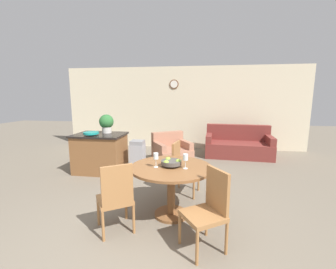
{
  "coord_description": "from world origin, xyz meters",
  "views": [
    {
      "loc": [
        0.69,
        -2.26,
        1.76
      ],
      "look_at": [
        -0.01,
        2.29,
        0.96
      ],
      "focal_mm": 24.0,
      "sensor_mm": 36.0,
      "label": 1
    }
  ],
  "objects": [
    {
      "name": "wine_glass_left",
      "position": [
        0.06,
        0.73,
        0.91
      ],
      "size": [
        0.07,
        0.07,
        0.21
      ],
      "color": "silver",
      "rests_on": "dining_table"
    },
    {
      "name": "trash_bin",
      "position": [
        -0.76,
        2.58,
        0.37
      ],
      "size": [
        0.31,
        0.3,
        0.75
      ],
      "color": "#9E9EA3",
      "rests_on": "ground_plane"
    },
    {
      "name": "fruit_bowl",
      "position": [
        0.27,
        0.8,
        0.82
      ],
      "size": [
        0.29,
        0.29,
        0.11
      ],
      "color": "#4C4742",
      "rests_on": "dining_table"
    },
    {
      "name": "dining_chair_near_right",
      "position": [
        0.79,
        0.17,
        0.51
      ],
      "size": [
        0.58,
        0.58,
        0.94
      ],
      "rotation": [
        0.0,
        0.0,
        8.45
      ],
      "color": "#9E6B3D",
      "rests_on": "ground_plane"
    },
    {
      "name": "potted_plant",
      "position": [
        -1.53,
        2.69,
        1.13
      ],
      "size": [
        0.33,
        0.33,
        0.43
      ],
      "color": "beige",
      "rests_on": "kitchen_island"
    },
    {
      "name": "couch",
      "position": [
        1.75,
        4.42,
        0.3
      ],
      "size": [
        1.9,
        1.07,
        0.89
      ],
      "rotation": [
        0.0,
        0.0,
        -0.06
      ],
      "color": "maroon",
      "rests_on": "ground_plane"
    },
    {
      "name": "ground_plane",
      "position": [
        0.0,
        0.0,
        0.0
      ],
      "size": [
        24.0,
        24.0,
        0.0
      ],
      "primitive_type": "plane",
      "color": "#706656"
    },
    {
      "name": "kitchen_island",
      "position": [
        -1.64,
        2.51,
        0.45
      ],
      "size": [
        1.13,
        0.84,
        0.89
      ],
      "color": "brown",
      "rests_on": "ground_plane"
    },
    {
      "name": "dining_chair_near_left",
      "position": [
        -0.37,
        0.28,
        0.51
      ],
      "size": [
        0.58,
        0.58,
        0.94
      ],
      "rotation": [
        0.0,
        0.0,
        6.88
      ],
      "color": "#9E6B3D",
      "rests_on": "ground_plane"
    },
    {
      "name": "wall_back",
      "position": [
        -0.0,
        5.29,
        1.35
      ],
      "size": [
        8.0,
        0.09,
        2.7
      ],
      "color": "beige",
      "rests_on": "ground_plane"
    },
    {
      "name": "wine_glass_right",
      "position": [
        0.48,
        0.73,
        0.91
      ],
      "size": [
        0.07,
        0.07,
        0.21
      ],
      "color": "silver",
      "rests_on": "dining_table"
    },
    {
      "name": "teal_bowl",
      "position": [
        -1.74,
        2.33,
        0.94
      ],
      "size": [
        0.33,
        0.33,
        0.07
      ],
      "color": "teal",
      "rests_on": "kitchen_island"
    },
    {
      "name": "dining_table",
      "position": [
        0.27,
        0.8,
        0.59
      ],
      "size": [
        1.18,
        1.18,
        0.76
      ],
      "color": "brown",
      "rests_on": "ground_plane"
    },
    {
      "name": "armchair",
      "position": [
        -0.09,
        3.41,
        0.28
      ],
      "size": [
        1.17,
        1.15,
        0.8
      ],
      "rotation": [
        0.0,
        0.0,
        0.56
      ],
      "color": "#A87056",
      "rests_on": "ground_plane"
    },
    {
      "name": "dining_chair_far_side",
      "position": [
        0.35,
        1.62,
        0.51
      ],
      "size": [
        0.49,
        0.49,
        0.94
      ],
      "rotation": [
        0.0,
        0.0,
        4.52
      ],
      "color": "#9E6B3D",
      "rests_on": "ground_plane"
    }
  ]
}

